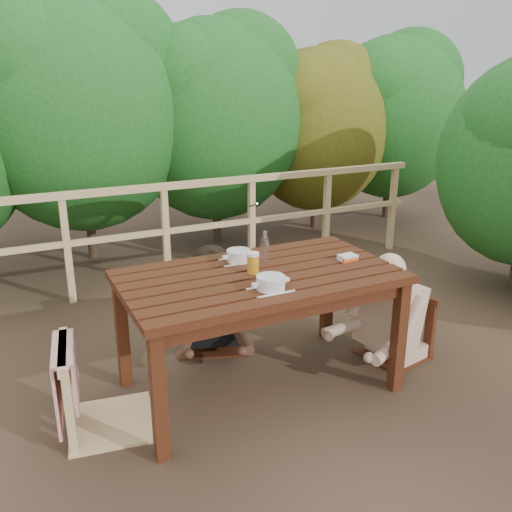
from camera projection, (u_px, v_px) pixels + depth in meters
name	position (u px, v px, depth m)	size (l,w,h in m)	color
ground	(259.00, 386.00, 3.65)	(60.00, 60.00, 0.00)	#4C3727
table	(259.00, 333.00, 3.52)	(1.71, 0.96, 0.79)	#39190C
chair_left	(104.00, 346.00, 3.09)	(0.51, 0.51, 1.04)	tan
chair_far	(212.00, 280.00, 4.06)	(0.52, 0.52, 1.04)	#39190C
chair_right	(397.00, 301.00, 3.91)	(0.43, 0.43, 0.87)	#39190C
woman	(211.00, 265.00, 4.04)	(0.51, 0.63, 1.26)	black
diner_right	(403.00, 269.00, 3.84)	(0.54, 0.66, 1.34)	#D2AD8F
railing	(166.00, 236.00, 5.19)	(5.60, 0.10, 1.01)	tan
hedge_row	(162.00, 79.00, 5.93)	(6.60, 1.60, 3.80)	#1C541C
soup_near	(271.00, 284.00, 3.13)	(0.28, 0.28, 0.09)	white
soup_far	(239.00, 257.00, 3.60)	(0.27, 0.27, 0.09)	silver
bread_roll	(273.00, 280.00, 3.21)	(0.13, 0.10, 0.08)	#985A32
beer_glass	(253.00, 264.00, 3.37)	(0.08, 0.08, 0.15)	gold
bottle	(265.00, 248.00, 3.54)	(0.06, 0.06, 0.23)	silver
butter_tub	(348.00, 259.00, 3.62)	(0.12, 0.09, 0.05)	silver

